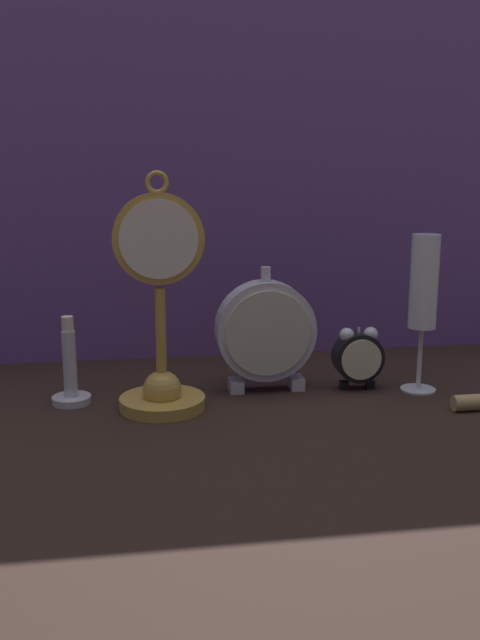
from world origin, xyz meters
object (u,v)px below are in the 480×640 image
at_px(pocket_watch_on_stand, 161,328).
at_px(wine_cork, 468,403).
at_px(champagne_flute, 423,293).
at_px(alarm_clock_twin_bell, 358,355).
at_px(mantel_clock_silver, 266,332).
at_px(brass_candlestick, 70,376).

height_order(pocket_watch_on_stand, wine_cork, pocket_watch_on_stand).
bearing_deg(champagne_flute, alarm_clock_twin_bell, 165.53).
bearing_deg(alarm_clock_twin_bell, mantel_clock_silver, 174.54).
relative_size(pocket_watch_on_stand, alarm_clock_twin_bell, 3.43).
bearing_deg(wine_cork, pocket_watch_on_stand, 169.80).
xyz_separation_m(champagne_flute, brass_candlestick, (-0.50, 0.02, -0.11)).
relative_size(mantel_clock_silver, champagne_flute, 0.80).
xyz_separation_m(alarm_clock_twin_bell, brass_candlestick, (-0.41, -0.00, -0.01)).
xyz_separation_m(mantel_clock_silver, champagne_flute, (0.22, -0.03, 0.06)).
relative_size(pocket_watch_on_stand, champagne_flute, 1.39).
height_order(mantel_clock_silver, champagne_flute, champagne_flute).
xyz_separation_m(brass_candlestick, wine_cork, (0.53, -0.11, -0.03)).
bearing_deg(pocket_watch_on_stand, mantel_clock_silver, 19.83).
bearing_deg(mantel_clock_silver, alarm_clock_twin_bell, -5.46).
height_order(alarm_clock_twin_bell, mantel_clock_silver, mantel_clock_silver).
bearing_deg(brass_candlestick, pocket_watch_on_stand, -18.54).
height_order(mantel_clock_silver, brass_candlestick, mantel_clock_silver).
distance_m(brass_candlestick, wine_cork, 0.54).
relative_size(pocket_watch_on_stand, wine_cork, 7.51).
xyz_separation_m(alarm_clock_twin_bell, champagne_flute, (0.09, -0.02, 0.09)).
bearing_deg(brass_candlestick, wine_cork, -12.20).
bearing_deg(mantel_clock_silver, brass_candlestick, -177.19).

